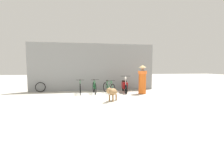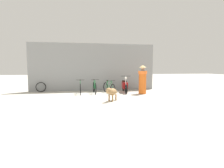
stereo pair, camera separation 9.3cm
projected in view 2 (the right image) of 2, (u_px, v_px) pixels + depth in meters
ground_plane at (99, 100)px, 8.53m from camera, size 60.00×60.00×0.00m
shop_wall_back at (94, 67)px, 11.85m from camera, size 8.41×0.20×3.17m
bicycle_0 at (80, 88)px, 10.40m from camera, size 0.46×1.68×0.87m
bicycle_1 at (95, 87)px, 10.60m from camera, size 0.46×1.63×0.87m
bicycle_2 at (109, 88)px, 10.74m from camera, size 0.59×1.62×0.81m
motorcycle at (125, 86)px, 11.00m from camera, size 0.58×1.86×1.06m
stray_dog at (112, 92)px, 8.12m from camera, size 0.74×0.89×0.66m
person_in_robes at (143, 79)px, 10.37m from camera, size 0.65×0.65×1.71m
spare_tire_left at (41, 87)px, 11.16m from camera, size 0.63×0.18×0.63m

